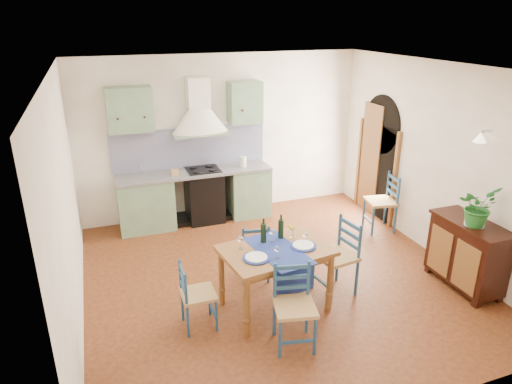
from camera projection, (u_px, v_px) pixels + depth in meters
floor at (275, 277)px, 6.30m from camera, size 5.00×5.00×0.00m
back_wall at (200, 161)px, 7.78m from camera, size 5.00×0.96×2.80m
right_wall at (424, 161)px, 6.84m from camera, size 0.26×5.00×2.80m
left_wall at (66, 208)px, 5.00m from camera, size 0.04×5.00×2.80m
ceiling at (279, 68)px, 5.28m from camera, size 5.00×5.00×0.01m
dining_table at (276, 256)px, 5.41m from camera, size 1.37×1.06×1.12m
chair_near at (294, 306)px, 4.87m from camera, size 0.51×0.51×0.93m
chair_far at (254, 250)px, 6.12m from camera, size 0.46×0.46×0.84m
chair_left at (196, 295)px, 5.15m from camera, size 0.38×0.38×0.82m
chair_right at (338, 256)px, 5.80m from camera, size 0.53×0.53×0.99m
chair_spare at (383, 202)px, 7.53m from camera, size 0.52×0.52×0.97m
sideboard at (467, 252)px, 5.91m from camera, size 0.50×1.05×0.94m
potted_plant at (478, 206)px, 5.58m from camera, size 0.56×0.53×0.51m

